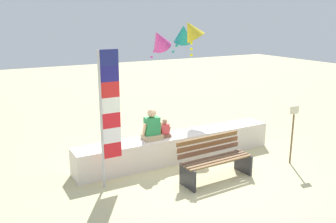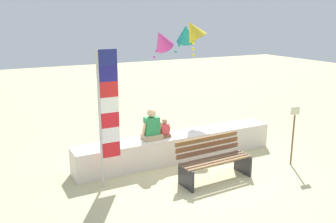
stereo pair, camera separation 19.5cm
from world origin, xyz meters
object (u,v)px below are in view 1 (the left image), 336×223
kite_magenta (159,40)px  sign_post (293,130)px  person_adult (152,127)px  park_bench (215,160)px  person_child (165,130)px  flag_banner (108,111)px  kite_yellow (192,30)px  kite_teal (183,34)px

kite_magenta → sign_post: bearing=-73.6°
person_adult → sign_post: size_ratio=0.52×
park_bench → sign_post: sign_post is taller
person_child → flag_banner: bearing=-160.2°
person_adult → person_child: person_adult is taller
person_adult → sign_post: bearing=-27.4°
kite_magenta → person_child: bearing=-115.5°
person_adult → sign_post: (2.89, -1.49, -0.10)m
person_child → kite_magenta: kite_magenta is taller
park_bench → sign_post: 2.11m
park_bench → sign_post: (2.06, -0.19, 0.40)m
park_bench → kite_yellow: size_ratio=1.45×
sign_post → park_bench: bearing=174.7°
kite_magenta → kite_teal: bearing=-25.0°
park_bench → person_adult: 1.62m
person_child → kite_magenta: 3.59m
kite_teal → kite_magenta: kite_teal is taller
flag_banner → sign_post: 4.30m
kite_teal → kite_yellow: (-0.25, -0.86, 0.13)m
kite_teal → sign_post: kite_teal is taller
person_child → kite_yellow: bearing=42.8°
kite_magenta → sign_post: kite_magenta is taller
kite_yellow → sign_post: kite_yellow is taller
person_child → sign_post: (2.56, -1.49, 0.02)m
kite_teal → person_adult: bearing=-133.1°
kite_yellow → kite_magenta: (-0.40, 1.17, -0.30)m
kite_yellow → sign_post: bearing=-74.7°
person_child → kite_teal: size_ratio=0.47×
kite_teal → sign_post: 4.48m
park_bench → flag_banner: 2.48m
flag_banner → kite_magenta: size_ratio=2.84×
kite_yellow → flag_banner: bearing=-146.7°
person_child → sign_post: size_ratio=0.32×
kite_yellow → kite_magenta: 1.27m
flag_banner → kite_yellow: 4.17m
person_child → kite_yellow: 3.21m
person_child → park_bench: bearing=-69.0°
kite_magenta → sign_post: 4.81m
person_adult → flag_banner: (-1.24, -0.56, 0.67)m
person_child → flag_banner: flag_banner is taller
person_adult → kite_magenta: size_ratio=0.75×
park_bench → kite_magenta: bearing=78.7°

